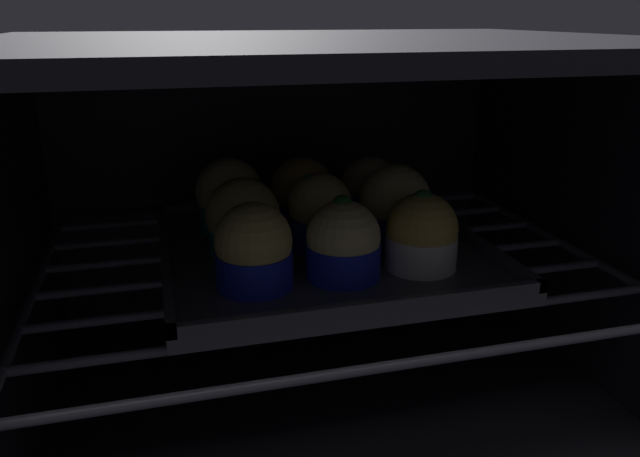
{
  "coord_description": "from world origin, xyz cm",
  "views": [
    {
      "loc": [
        -15.17,
        -32.78,
        37.42
      ],
      "look_at": [
        0.0,
        23.53,
        17.09
      ],
      "focal_mm": 34.66,
      "sensor_mm": 36.0,
      "label": 1
    }
  ],
  "objects_px": {
    "muffin_row0_col0": "(254,250)",
    "muffin_row2_col2": "(370,192)",
    "muffin_row0_col1": "(346,244)",
    "muffin_row1_col2": "(395,206)",
    "muffin_row0_col2": "(421,235)",
    "muffin_row1_col0": "(244,221)",
    "muffin_row2_col1": "(302,195)",
    "muffin_row2_col0": "(229,198)",
    "muffin_row1_col1": "(319,214)",
    "baking_tray": "(320,251)"
  },
  "relations": [
    {
      "from": "muffin_row0_col0",
      "to": "muffin_row2_col2",
      "type": "bearing_deg",
      "value": 44.28
    },
    {
      "from": "muffin_row0_col1",
      "to": "muffin_row1_col2",
      "type": "bearing_deg",
      "value": 45.04
    },
    {
      "from": "muffin_row0_col0",
      "to": "muffin_row1_col2",
      "type": "xyz_separation_m",
      "value": [
        0.16,
        0.08,
        0.0
      ]
    },
    {
      "from": "muffin_row0_col2",
      "to": "muffin_row1_col2",
      "type": "relative_size",
      "value": 0.93
    },
    {
      "from": "muffin_row1_col0",
      "to": "muffin_row2_col1",
      "type": "height_order",
      "value": "muffin_row1_col0"
    },
    {
      "from": "muffin_row0_col1",
      "to": "muffin_row2_col0",
      "type": "height_order",
      "value": "muffin_row2_col0"
    },
    {
      "from": "muffin_row1_col1",
      "to": "muffin_row1_col2",
      "type": "xyz_separation_m",
      "value": [
        0.08,
        -0.0,
        0.0
      ]
    },
    {
      "from": "muffin_row0_col1",
      "to": "muffin_row1_col0",
      "type": "bearing_deg",
      "value": 135.34
    },
    {
      "from": "muffin_row1_col0",
      "to": "muffin_row1_col2",
      "type": "distance_m",
      "value": 0.16
    },
    {
      "from": "muffin_row0_col1",
      "to": "muffin_row1_col1",
      "type": "bearing_deg",
      "value": 91.7
    },
    {
      "from": "muffin_row2_col1",
      "to": "muffin_row2_col2",
      "type": "distance_m",
      "value": 0.08
    },
    {
      "from": "muffin_row0_col0",
      "to": "muffin_row0_col2",
      "type": "distance_m",
      "value": 0.15
    },
    {
      "from": "muffin_row1_col0",
      "to": "muffin_row2_col1",
      "type": "distance_m",
      "value": 0.11
    },
    {
      "from": "baking_tray",
      "to": "muffin_row0_col2",
      "type": "bearing_deg",
      "value": -45.12
    },
    {
      "from": "muffin_row1_col1",
      "to": "muffin_row2_col1",
      "type": "xyz_separation_m",
      "value": [
        -0.0,
        0.07,
        -0.0
      ]
    },
    {
      "from": "muffin_row0_col2",
      "to": "muffin_row1_col1",
      "type": "relative_size",
      "value": 0.98
    },
    {
      "from": "muffin_row1_col0",
      "to": "muffin_row1_col2",
      "type": "relative_size",
      "value": 0.95
    },
    {
      "from": "baking_tray",
      "to": "muffin_row2_col1",
      "type": "xyz_separation_m",
      "value": [
        -0.0,
        0.08,
        0.04
      ]
    },
    {
      "from": "muffin_row0_col1",
      "to": "muffin_row2_col2",
      "type": "relative_size",
      "value": 1.05
    },
    {
      "from": "muffin_row0_col1",
      "to": "muffin_row1_col2",
      "type": "distance_m",
      "value": 0.11
    },
    {
      "from": "baking_tray",
      "to": "muffin_row1_col0",
      "type": "bearing_deg",
      "value": -179.24
    },
    {
      "from": "muffin_row2_col0",
      "to": "muffin_row1_col0",
      "type": "bearing_deg",
      "value": -87.26
    },
    {
      "from": "muffin_row2_col0",
      "to": "muffin_row0_col1",
      "type": "bearing_deg",
      "value": -62.37
    },
    {
      "from": "baking_tray",
      "to": "muffin_row1_col2",
      "type": "bearing_deg",
      "value": -1.47
    },
    {
      "from": "muffin_row1_col0",
      "to": "muffin_row1_col1",
      "type": "xyz_separation_m",
      "value": [
        0.08,
        0.0,
        -0.0
      ]
    },
    {
      "from": "muffin_row2_col0",
      "to": "muffin_row2_col2",
      "type": "height_order",
      "value": "muffin_row2_col0"
    },
    {
      "from": "muffin_row1_col2",
      "to": "muffin_row2_col0",
      "type": "relative_size",
      "value": 1.02
    },
    {
      "from": "muffin_row0_col0",
      "to": "muffin_row2_col1",
      "type": "distance_m",
      "value": 0.17
    },
    {
      "from": "muffin_row1_col2",
      "to": "muffin_row0_col0",
      "type": "bearing_deg",
      "value": -154.13
    },
    {
      "from": "muffin_row0_col2",
      "to": "muffin_row2_col2",
      "type": "distance_m",
      "value": 0.15
    },
    {
      "from": "muffin_row0_col0",
      "to": "muffin_row2_col2",
      "type": "distance_m",
      "value": 0.22
    },
    {
      "from": "muffin_row0_col1",
      "to": "muffin_row2_col1",
      "type": "bearing_deg",
      "value": 90.88
    },
    {
      "from": "muffin_row1_col2",
      "to": "muffin_row0_col2",
      "type": "bearing_deg",
      "value": -92.35
    },
    {
      "from": "muffin_row1_col2",
      "to": "muffin_row2_col0",
      "type": "bearing_deg",
      "value": 153.07
    },
    {
      "from": "muffin_row2_col2",
      "to": "baking_tray",
      "type": "bearing_deg",
      "value": -136.2
    },
    {
      "from": "muffin_row2_col1",
      "to": "muffin_row0_col2",
      "type": "bearing_deg",
      "value": -63.48
    },
    {
      "from": "muffin_row2_col1",
      "to": "muffin_row1_col0",
      "type": "bearing_deg",
      "value": -134.65
    },
    {
      "from": "muffin_row0_col0",
      "to": "muffin_row0_col2",
      "type": "xyz_separation_m",
      "value": [
        0.15,
        0.0,
        -0.0
      ]
    },
    {
      "from": "muffin_row2_col0",
      "to": "muffin_row2_col2",
      "type": "xyz_separation_m",
      "value": [
        0.16,
        -0.0,
        -0.0
      ]
    },
    {
      "from": "muffin_row0_col0",
      "to": "muffin_row1_col1",
      "type": "xyz_separation_m",
      "value": [
        0.08,
        0.08,
        0.0
      ]
    },
    {
      "from": "muffin_row0_col1",
      "to": "muffin_row1_col0",
      "type": "height_order",
      "value": "muffin_row1_col0"
    },
    {
      "from": "muffin_row0_col0",
      "to": "muffin_row0_col1",
      "type": "height_order",
      "value": "same"
    },
    {
      "from": "muffin_row1_col1",
      "to": "muffin_row2_col0",
      "type": "bearing_deg",
      "value": 135.96
    },
    {
      "from": "muffin_row0_col0",
      "to": "muffin_row0_col1",
      "type": "distance_m",
      "value": 0.08
    },
    {
      "from": "muffin_row0_col2",
      "to": "muffin_row2_col0",
      "type": "distance_m",
      "value": 0.22
    },
    {
      "from": "muffin_row0_col0",
      "to": "muffin_row1_col0",
      "type": "distance_m",
      "value": 0.08
    },
    {
      "from": "baking_tray",
      "to": "muffin_row2_col1",
      "type": "distance_m",
      "value": 0.08
    },
    {
      "from": "muffin_row0_col2",
      "to": "muffin_row1_col2",
      "type": "height_order",
      "value": "muffin_row1_col2"
    },
    {
      "from": "muffin_row2_col1",
      "to": "muffin_row2_col2",
      "type": "xyz_separation_m",
      "value": [
        0.08,
        -0.0,
        -0.0
      ]
    },
    {
      "from": "baking_tray",
      "to": "muffin_row2_col2",
      "type": "xyz_separation_m",
      "value": [
        0.08,
        0.08,
        0.04
      ]
    }
  ]
}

